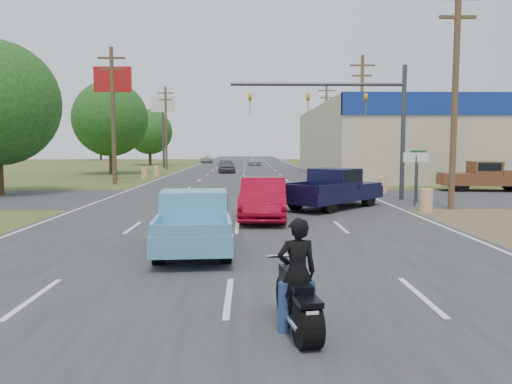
{
  "coord_description": "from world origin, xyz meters",
  "views": [
    {
      "loc": [
        0.35,
        -9.06,
        2.82
      ],
      "look_at": [
        0.64,
        7.44,
        1.3
      ],
      "focal_mm": 35.0,
      "sensor_mm": 36.0,
      "label": 1
    }
  ],
  "objects_px": {
    "blue_pickup": "(194,220)",
    "distant_car_silver": "(254,161)",
    "red_convertible": "(263,199)",
    "rider": "(297,279)",
    "motorcycle": "(298,304)",
    "distant_car_grey": "(226,166)",
    "distant_car_white": "(207,159)",
    "navy_pickup": "(335,188)",
    "brown_pickup": "(484,176)"
  },
  "relations": [
    {
      "from": "red_convertible",
      "to": "rider",
      "type": "relative_size",
      "value": 2.91
    },
    {
      "from": "red_convertible",
      "to": "distant_car_white",
      "type": "bearing_deg",
      "value": 99.41
    },
    {
      "from": "red_convertible",
      "to": "navy_pickup",
      "type": "bearing_deg",
      "value": 49.41
    },
    {
      "from": "red_convertible",
      "to": "distant_car_grey",
      "type": "height_order",
      "value": "red_convertible"
    },
    {
      "from": "blue_pickup",
      "to": "brown_pickup",
      "type": "height_order",
      "value": "brown_pickup"
    },
    {
      "from": "motorcycle",
      "to": "rider",
      "type": "relative_size",
      "value": 1.25
    },
    {
      "from": "rider",
      "to": "distant_car_silver",
      "type": "bearing_deg",
      "value": -99.76
    },
    {
      "from": "blue_pickup",
      "to": "distant_car_grey",
      "type": "distance_m",
      "value": 39.62
    },
    {
      "from": "distant_car_grey",
      "to": "distant_car_white",
      "type": "xyz_separation_m",
      "value": [
        -4.64,
        31.47,
        -0.12
      ]
    },
    {
      "from": "motorcycle",
      "to": "distant_car_grey",
      "type": "height_order",
      "value": "distant_car_grey"
    },
    {
      "from": "brown_pickup",
      "to": "motorcycle",
      "type": "bearing_deg",
      "value": 157.34
    },
    {
      "from": "distant_car_grey",
      "to": "distant_car_white",
      "type": "bearing_deg",
      "value": 93.68
    },
    {
      "from": "motorcycle",
      "to": "red_convertible",
      "type": "bearing_deg",
      "value": 81.17
    },
    {
      "from": "blue_pickup",
      "to": "brown_pickup",
      "type": "distance_m",
      "value": 24.09
    },
    {
      "from": "navy_pickup",
      "to": "brown_pickup",
      "type": "bearing_deg",
      "value": 80.89
    },
    {
      "from": "red_convertible",
      "to": "rider",
      "type": "distance_m",
      "value": 11.65
    },
    {
      "from": "blue_pickup",
      "to": "distant_car_white",
      "type": "height_order",
      "value": "blue_pickup"
    },
    {
      "from": "blue_pickup",
      "to": "distant_car_grey",
      "type": "height_order",
      "value": "blue_pickup"
    },
    {
      "from": "rider",
      "to": "motorcycle",
      "type": "bearing_deg",
      "value": 90.0
    },
    {
      "from": "navy_pickup",
      "to": "brown_pickup",
      "type": "relative_size",
      "value": 0.93
    },
    {
      "from": "distant_car_white",
      "to": "rider",
      "type": "bearing_deg",
      "value": 93.26
    },
    {
      "from": "red_convertible",
      "to": "blue_pickup",
      "type": "xyz_separation_m",
      "value": [
        -2.05,
        -5.6,
        0.03
      ]
    },
    {
      "from": "red_convertible",
      "to": "distant_car_silver",
      "type": "bearing_deg",
      "value": 92.45
    },
    {
      "from": "distant_car_grey",
      "to": "distant_car_white",
      "type": "relative_size",
      "value": 0.97
    },
    {
      "from": "navy_pickup",
      "to": "distant_car_grey",
      "type": "bearing_deg",
      "value": 144.31
    },
    {
      "from": "motorcycle",
      "to": "brown_pickup",
      "type": "xyz_separation_m",
      "value": [
        14.15,
        23.81,
        0.47
      ]
    },
    {
      "from": "motorcycle",
      "to": "blue_pickup",
      "type": "distance_m",
      "value": 6.49
    },
    {
      "from": "red_convertible",
      "to": "brown_pickup",
      "type": "bearing_deg",
      "value": 43.18
    },
    {
      "from": "motorcycle",
      "to": "distant_car_silver",
      "type": "bearing_deg",
      "value": 80.25
    },
    {
      "from": "motorcycle",
      "to": "brown_pickup",
      "type": "distance_m",
      "value": 27.7
    },
    {
      "from": "brown_pickup",
      "to": "distant_car_grey",
      "type": "xyz_separation_m",
      "value": [
        -17.11,
        21.9,
        -0.21
      ]
    },
    {
      "from": "navy_pickup",
      "to": "distant_car_grey",
      "type": "distance_m",
      "value": 31.08
    },
    {
      "from": "blue_pickup",
      "to": "navy_pickup",
      "type": "height_order",
      "value": "navy_pickup"
    },
    {
      "from": "red_convertible",
      "to": "brown_pickup",
      "type": "distance_m",
      "value": 18.73
    },
    {
      "from": "red_convertible",
      "to": "navy_pickup",
      "type": "distance_m",
      "value": 4.9
    },
    {
      "from": "rider",
      "to": "blue_pickup",
      "type": "xyz_separation_m",
      "value": [
        -2.18,
        6.05,
        -0.01
      ]
    },
    {
      "from": "red_convertible",
      "to": "distant_car_grey",
      "type": "distance_m",
      "value": 34.13
    },
    {
      "from": "motorcycle",
      "to": "distant_car_silver",
      "type": "relative_size",
      "value": 0.48
    },
    {
      "from": "rider",
      "to": "distant_car_grey",
      "type": "relative_size",
      "value": 0.39
    },
    {
      "from": "blue_pickup",
      "to": "distant_car_white",
      "type": "distance_m",
      "value": 71.29
    },
    {
      "from": "rider",
      "to": "blue_pickup",
      "type": "relative_size",
      "value": 0.33
    },
    {
      "from": "distant_car_grey",
      "to": "red_convertible",
      "type": "bearing_deg",
      "value": -89.95
    },
    {
      "from": "red_convertible",
      "to": "brown_pickup",
      "type": "xyz_separation_m",
      "value": [
        14.29,
        12.11,
        0.15
      ]
    },
    {
      "from": "blue_pickup",
      "to": "distant_car_silver",
      "type": "bearing_deg",
      "value": 83.44
    },
    {
      "from": "red_convertible",
      "to": "motorcycle",
      "type": "relative_size",
      "value": 2.32
    },
    {
      "from": "navy_pickup",
      "to": "distant_car_white",
      "type": "xyz_separation_m",
      "value": [
        -10.84,
        61.92,
        -0.3
      ]
    },
    {
      "from": "distant_car_silver",
      "to": "brown_pickup",
      "type": "bearing_deg",
      "value": -75.02
    },
    {
      "from": "red_convertible",
      "to": "distant_car_grey",
      "type": "xyz_separation_m",
      "value": [
        -2.83,
        34.01,
        -0.06
      ]
    },
    {
      "from": "distant_car_white",
      "to": "red_convertible",
      "type": "bearing_deg",
      "value": 94.14
    },
    {
      "from": "navy_pickup",
      "to": "motorcycle",
      "type": "bearing_deg",
      "value": -59.18
    }
  ]
}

